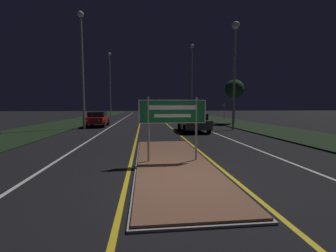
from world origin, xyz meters
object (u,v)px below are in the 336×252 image
object	(u,v)px
car_approaching_0	(97,119)
car_receding_2	(183,113)
warning_sign	(224,110)
streetlight_right_far	(192,71)
car_receding_1	(195,115)
highway_sign	(173,115)
streetlight_left_near	(82,56)
streetlight_left_far	(110,77)
streetlight_right_near	(235,54)
car_receding_0	(193,122)

from	to	relation	value
car_approaching_0	car_receding_2	bearing A→B (deg)	54.74
warning_sign	car_receding_2	bearing A→B (deg)	117.63
streetlight_right_far	car_receding_1	world-z (taller)	streetlight_right_far
highway_sign	car_receding_1	world-z (taller)	highway_sign
highway_sign	streetlight_left_near	bearing A→B (deg)	116.52
highway_sign	streetlight_left_near	world-z (taller)	streetlight_left_near
streetlight_right_far	warning_sign	size ratio (longest dim) A/B	4.99
streetlight_right_far	car_receding_1	size ratio (longest dim) A/B	2.61
car_receding_1	car_approaching_0	distance (m)	12.75
streetlight_left_near	streetlight_left_far	distance (m)	17.92
streetlight_left_near	streetlight_right_near	size ratio (longest dim) A/B	1.12
car_approaching_0	streetlight_left_far	bearing A→B (deg)	93.66
car_receding_1	car_receding_2	distance (m)	9.42
streetlight_right_far	car_receding_1	distance (m)	8.66
streetlight_left_near	warning_sign	world-z (taller)	streetlight_left_near
car_receding_1	car_receding_2	world-z (taller)	car_receding_1
streetlight_left_far	car_approaching_0	world-z (taller)	streetlight_left_far
car_receding_0	highway_sign	bearing A→B (deg)	-106.72
car_receding_2	streetlight_right_near	bearing A→B (deg)	-87.58
streetlight_left_far	streetlight_right_far	bearing A→B (deg)	-16.06
streetlight_right_far	car_receding_2	xyz separation A→B (m)	(-0.73, 3.82, -6.63)
streetlight_right_far	car_receding_1	xyz separation A→B (m)	(-0.75, -5.60, -6.56)
car_receding_0	streetlight_right_near	bearing A→B (deg)	14.05
car_receding_0	streetlight_left_far	bearing A→B (deg)	114.25
highway_sign	car_receding_2	bearing A→B (deg)	79.55
streetlight_left_far	warning_sign	bearing A→B (deg)	-26.38
streetlight_right_near	car_approaching_0	bearing A→B (deg)	160.32
car_receding_0	car_approaching_0	bearing A→B (deg)	148.23
car_receding_0	car_receding_1	size ratio (longest dim) A/B	0.98
streetlight_left_near	warning_sign	size ratio (longest dim) A/B	4.36
streetlight_right_near	streetlight_left_far	bearing A→B (deg)	123.10
streetlight_left_near	car_receding_0	distance (m)	10.94
car_receding_2	warning_sign	distance (m)	9.37
streetlight_right_far	car_receding_2	bearing A→B (deg)	100.77
highway_sign	streetlight_right_near	xyz separation A→B (m)	(6.45, 10.40, 4.48)
streetlight_right_near	streetlight_right_far	size ratio (longest dim) A/B	0.78
streetlight_right_far	car_receding_1	bearing A→B (deg)	-97.63
streetlight_right_near	car_approaching_0	distance (m)	13.82
highway_sign	warning_sign	size ratio (longest dim) A/B	1.03
highway_sign	car_receding_2	distance (m)	30.92
streetlight_right_near	warning_sign	distance (m)	13.12
streetlight_left_near	streetlight_right_far	bearing A→B (deg)	48.66
streetlight_left_far	warning_sign	xyz separation A→B (m)	(16.45, -8.16, -5.19)
warning_sign	streetlight_left_near	bearing A→B (deg)	-148.81
car_approaching_0	car_receding_0	bearing A→B (deg)	-31.77
streetlight_left_near	car_receding_2	bearing A→B (deg)	56.85
highway_sign	streetlight_left_far	distance (m)	31.35
streetlight_left_far	car_approaching_0	xyz separation A→B (m)	(1.00, -15.60, -5.87)
car_receding_0	car_receding_2	size ratio (longest dim) A/B	0.97
streetlight_left_far	warning_sign	world-z (taller)	streetlight_left_far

